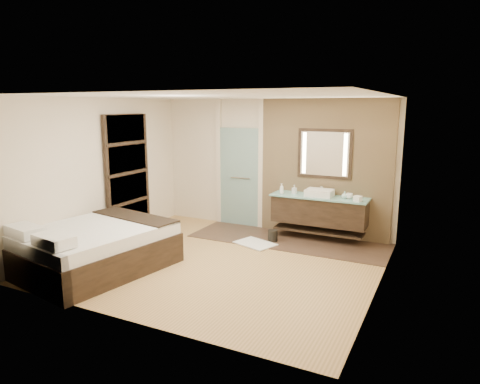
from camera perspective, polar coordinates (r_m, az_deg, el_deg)
The scene contains 15 objects.
floor at distance 7.22m, azimuth -2.52°, elevation -9.29°, with size 5.00×5.00×0.00m, color olive.
tile_strip at distance 8.37m, azimuth 6.44°, elevation -6.39°, with size 3.80×1.30×0.01m, color #39281F.
stone_wall at distance 8.49m, azimuth 11.22°, elevation 3.04°, with size 2.60×0.08×2.70m, color tan.
vanity at distance 8.36m, azimuth 10.49°, elevation -2.43°, with size 1.85×0.55×0.88m.
mirror_unit at distance 8.41m, azimuth 11.20°, elevation 5.02°, with size 1.06×0.04×0.96m.
frosted_door at distance 9.17m, azimuth -0.07°, elevation 2.55°, with size 1.10×0.12×2.70m.
shoji_partition at distance 8.76m, azimuth -14.72°, elevation 2.20°, with size 0.06×1.20×2.40m.
bed at distance 7.19m, azimuth -18.88°, elevation -7.05°, with size 2.11×2.46×0.84m.
bath_mat at distance 8.08m, azimuth 2.05°, elevation -6.88°, with size 0.72×0.50×0.02m, color white.
waste_bin at distance 8.23m, azimuth 4.39°, elevation -5.86°, with size 0.18×0.18×0.23m, color black.
tissue_box at distance 7.97m, azimuth 15.44°, elevation -0.86°, with size 0.12×0.12×0.10m, color white.
soap_bottle_a at distance 8.40m, azimuth 5.58°, elevation 0.45°, with size 0.08×0.08×0.20m, color white.
soap_bottle_b at distance 8.44m, azimuth 7.26°, elevation 0.37°, with size 0.08×0.08×0.17m, color #B2B2B2.
soap_bottle_c at distance 8.16m, azimuth 13.77°, elevation -0.38°, with size 0.10×0.10×0.13m, color silver.
cup at distance 8.17m, azimuth 14.38°, elevation -0.52°, with size 0.13×0.13×0.10m, color white.
Camera 1 is at (3.27, -5.92, 2.54)m, focal length 32.00 mm.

